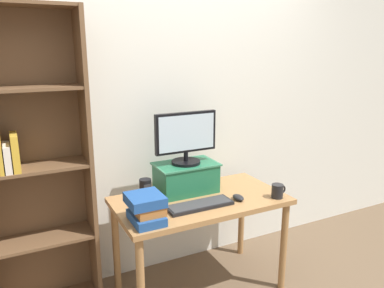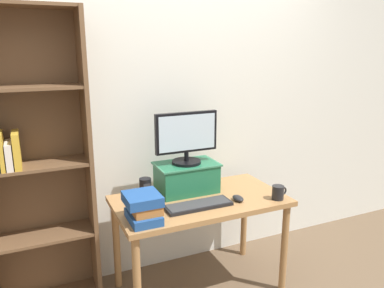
% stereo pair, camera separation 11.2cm
% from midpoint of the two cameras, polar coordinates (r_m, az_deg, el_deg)
% --- Properties ---
extents(ground_plane, '(12.00, 12.00, 0.00)m').
position_cam_midpoint_polar(ground_plane, '(2.99, 0.02, -20.98)').
color(ground_plane, brown).
extents(back_wall, '(7.00, 0.08, 2.60)m').
position_cam_midpoint_polar(back_wall, '(2.90, -4.22, 5.82)').
color(back_wall, silver).
rests_on(back_wall, ground_plane).
extents(desk, '(1.19, 0.64, 0.71)m').
position_cam_midpoint_polar(desk, '(2.68, 0.02, -10.03)').
color(desk, '#9E7042').
rests_on(desk, ground_plane).
extents(bookshelf_unit, '(0.68, 0.28, 1.99)m').
position_cam_midpoint_polar(bookshelf_unit, '(2.60, -24.38, -3.11)').
color(bookshelf_unit, brown).
rests_on(bookshelf_unit, ground_plane).
extents(riser_box, '(0.45, 0.28, 0.22)m').
position_cam_midpoint_polar(riser_box, '(2.72, -2.11, -5.01)').
color(riser_box, '#1E6642').
rests_on(riser_box, desk).
extents(computer_monitor, '(0.46, 0.21, 0.37)m').
position_cam_midpoint_polar(computer_monitor, '(2.64, -2.16, 1.09)').
color(computer_monitor, black).
rests_on(computer_monitor, riser_box).
extents(keyboard, '(0.45, 0.15, 0.02)m').
position_cam_midpoint_polar(keyboard, '(2.50, -0.12, -9.30)').
color(keyboard, black).
rests_on(keyboard, desk).
extents(computer_mouse, '(0.06, 0.10, 0.04)m').
position_cam_midpoint_polar(computer_mouse, '(2.62, 5.83, -8.12)').
color(computer_mouse, black).
rests_on(computer_mouse, desk).
extents(book_stack, '(0.21, 0.25, 0.17)m').
position_cam_midpoint_polar(book_stack, '(2.30, -8.41, -9.64)').
color(book_stack, navy).
rests_on(book_stack, desk).
extents(coffee_mug, '(0.11, 0.08, 0.10)m').
position_cam_midpoint_polar(coffee_mug, '(2.69, 11.75, -7.03)').
color(coffee_mug, black).
rests_on(coffee_mug, desk).
extents(desk_speaker, '(0.08, 0.09, 0.15)m').
position_cam_midpoint_polar(desk_speaker, '(2.63, -8.33, -6.83)').
color(desk_speaker, black).
rests_on(desk_speaker, desk).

